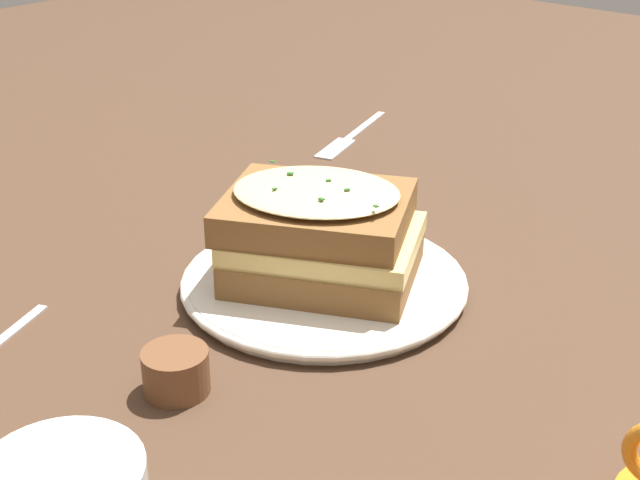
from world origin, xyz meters
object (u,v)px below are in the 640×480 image
object	(u,v)px
sandwich	(318,232)
condiment_pot	(176,371)
dinner_plate	(320,280)
fork	(347,139)

from	to	relation	value
sandwich	condiment_pot	size ratio (longest dim) A/B	4.13
sandwich	condiment_pot	bearing A→B (deg)	97.75
dinner_plate	condiment_pot	distance (m)	0.17
dinner_plate	fork	bearing A→B (deg)	-53.91
dinner_plate	fork	xyz separation A→B (m)	(0.21, -0.29, -0.01)
sandwich	fork	xyz separation A→B (m)	(0.21, -0.29, -0.05)
fork	condiment_pot	size ratio (longest dim) A/B	3.99
fork	condiment_pot	xyz separation A→B (m)	(-0.23, 0.46, 0.01)
condiment_pot	fork	bearing A→B (deg)	-63.18
fork	sandwich	bearing A→B (deg)	109.42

